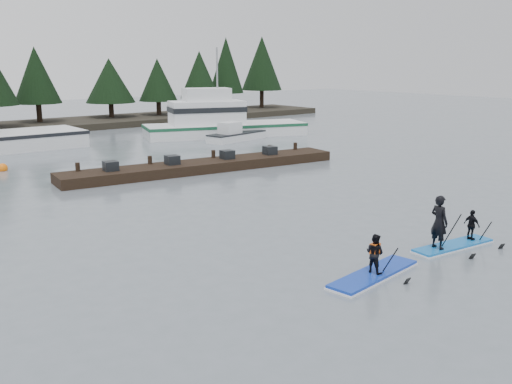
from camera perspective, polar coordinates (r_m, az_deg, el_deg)
ground at (r=18.84m, az=11.61°, el=-6.48°), size 160.00×160.00×0.00m
far_shore at (r=55.26m, az=-24.27°, el=5.76°), size 70.00×8.00×0.60m
treeline at (r=55.29m, az=-24.24°, el=5.45°), size 60.00×4.00×8.00m
fishing_boat_medium at (r=48.08m, az=-3.51°, el=6.28°), size 13.82×7.94×8.08m
skiff at (r=45.39m, az=-1.94°, el=5.57°), size 5.54×2.65×0.62m
floating_dock at (r=32.97m, az=-5.16°, el=2.62°), size 16.83×4.21×0.56m
buoy_b at (r=35.92m, az=-23.99°, el=1.95°), size 0.56×0.56×0.56m
buoy_c at (r=49.08m, az=-2.43°, el=5.76°), size 0.61×0.61×0.61m
paddleboard_solo at (r=17.18m, az=11.73°, el=-7.17°), size 3.63×1.31×1.78m
paddleboard_duo at (r=20.22m, az=18.77°, el=-3.58°), size 3.31×1.34×2.45m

